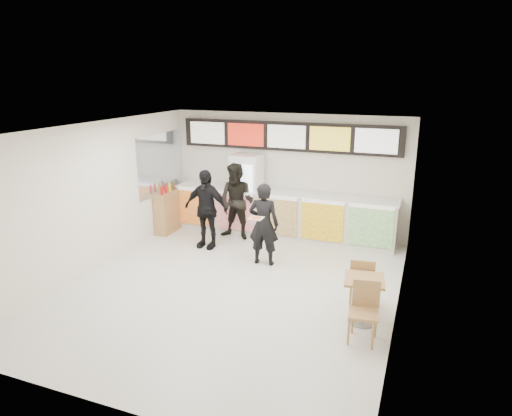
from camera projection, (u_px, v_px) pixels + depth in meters
The scene contains 15 objects.
floor at pixel (231, 287), 8.67m from camera, with size 7.00×7.00×0.00m, color beige.
ceiling at pixel (229, 128), 7.82m from camera, with size 7.00×7.00×0.00m, color white.
wall_back at pixel (287, 174), 11.38m from camera, with size 6.00×6.00×0.00m, color silver.
wall_left at pixel (96, 197), 9.27m from camera, with size 7.00×7.00×0.00m, color silver.
wall_right at pixel (403, 232), 7.22m from camera, with size 7.00×7.00×0.00m, color silver.
service_counter at pixel (282, 214), 11.28m from camera, with size 5.56×0.77×1.14m.
menu_board at pixel (287, 136), 11.04m from camera, with size 5.50×0.14×0.70m.
drinks_fridge at pixel (247, 194), 11.49m from camera, with size 0.70×0.67×2.00m.
mirror_panel at pixel (161, 164), 11.40m from camera, with size 0.01×2.00×1.50m, color #B2B7BF.
customer_main at pixel (264, 224), 9.53m from camera, with size 0.64×0.42×1.76m, color black.
customer_left at pixel (237, 202), 11.02m from camera, with size 0.91×0.71×1.87m, color black.
customer_mid at pixel (206, 209), 10.48m from camera, with size 1.08×0.45×1.84m, color black.
pizza_slice at pixel (256, 218), 9.05m from camera, with size 0.36×0.36×0.02m.
cafe_table at pixel (364, 292), 7.31m from camera, with size 0.70×1.62×0.92m.
condiment_ledge at pixel (168, 212), 11.64m from camera, with size 0.37×0.92×1.23m.
Camera 1 is at (3.26, -7.20, 3.89)m, focal length 32.00 mm.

